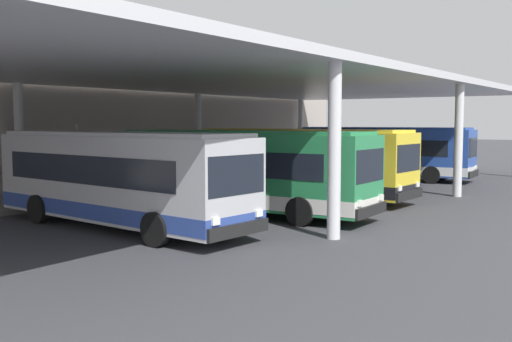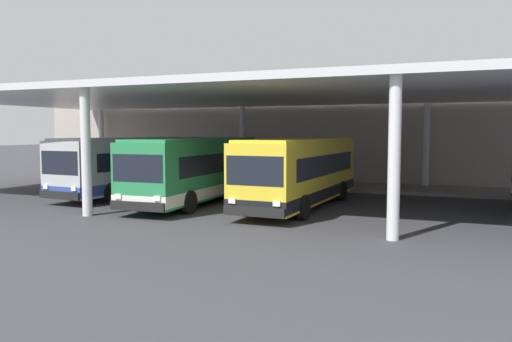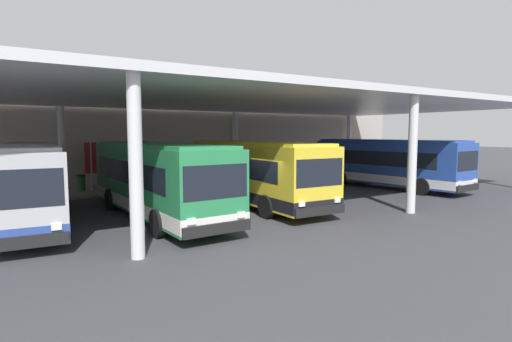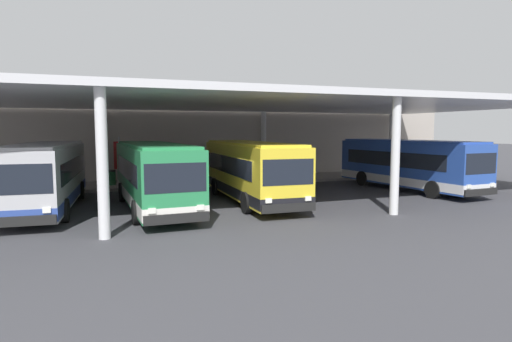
# 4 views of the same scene
# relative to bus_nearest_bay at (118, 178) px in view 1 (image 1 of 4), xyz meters

# --- Properties ---
(ground_plane) EXTENTS (200.00, 200.00, 0.00)m
(ground_plane) POSITION_rel_bus_nearest_bay_xyz_m (8.64, -4.15, -1.66)
(ground_plane) COLOR #3D3D42
(platform_kerb) EXTENTS (42.00, 4.50, 0.18)m
(platform_kerb) POSITION_rel_bus_nearest_bay_xyz_m (8.64, 7.60, -1.57)
(platform_kerb) COLOR gray
(platform_kerb) RESTS_ON ground
(station_building_facade) EXTENTS (48.00, 1.60, 7.54)m
(station_building_facade) POSITION_rel_bus_nearest_bay_xyz_m (8.64, 10.85, 2.11)
(station_building_facade) COLOR #ADA399
(station_building_facade) RESTS_ON ground
(canopy_shelter) EXTENTS (40.00, 17.00, 5.55)m
(canopy_shelter) POSITION_rel_bus_nearest_bay_xyz_m (8.64, 1.35, 3.66)
(canopy_shelter) COLOR silver
(canopy_shelter) RESTS_ON ground
(bus_nearest_bay) EXTENTS (3.24, 10.68, 3.17)m
(bus_nearest_bay) POSITION_rel_bus_nearest_bay_xyz_m (0.00, 0.00, 0.00)
(bus_nearest_bay) COLOR #B7B7BC
(bus_nearest_bay) RESTS_ON ground
(bus_second_bay) EXTENTS (2.97, 10.61, 3.17)m
(bus_second_bay) POSITION_rel_bus_nearest_bay_xyz_m (4.82, -1.47, 0.00)
(bus_second_bay) COLOR #28844C
(bus_second_bay) RESTS_ON ground
(bus_middle_bay) EXTENTS (2.96, 10.61, 3.17)m
(bus_middle_bay) POSITION_rel_bus_nearest_bay_xyz_m (9.95, -0.98, 0.00)
(bus_middle_bay) COLOR yellow
(bus_middle_bay) RESTS_ON ground
(bus_far_bay) EXTENTS (3.28, 10.69, 3.17)m
(bus_far_bay) POSITION_rel_bus_nearest_bay_xyz_m (20.77, -0.42, 0.00)
(bus_far_bay) COLOR #284CA8
(bus_far_bay) RESTS_ON ground
(bench_waiting) EXTENTS (1.80, 0.45, 0.92)m
(bench_waiting) POSITION_rel_bus_nearest_bay_xyz_m (6.74, 7.66, -0.99)
(bench_waiting) COLOR brown
(bench_waiting) RESTS_ON platform_kerb
(trash_bin) EXTENTS (0.52, 0.52, 0.98)m
(trash_bin) POSITION_rel_bus_nearest_bay_xyz_m (3.19, 7.35, -0.98)
(trash_bin) COLOR #236638
(trash_bin) RESTS_ON platform_kerb
(banner_sign) EXTENTS (0.70, 0.12, 3.20)m
(banner_sign) POSITION_rel_bus_nearest_bay_xyz_m (3.68, 6.79, 0.32)
(banner_sign) COLOR #B2B2B7
(banner_sign) RESTS_ON platform_kerb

